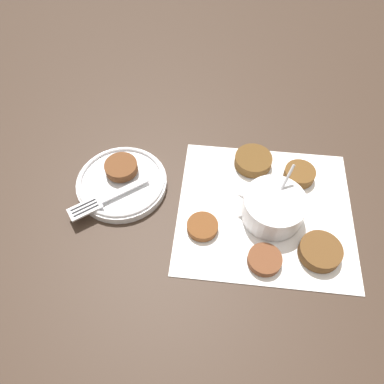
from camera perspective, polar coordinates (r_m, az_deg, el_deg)
name	(u,v)px	position (r m, az deg, el deg)	size (l,w,h in m)	color
ground_plane	(273,200)	(0.73, 12.24, -1.25)	(4.00, 4.00, 0.00)	#38281E
napkin	(265,210)	(0.71, 11.03, -2.75)	(0.36, 0.34, 0.00)	white
sauce_bowl	(271,208)	(0.69, 11.92, -2.35)	(0.12, 0.11, 0.09)	silver
fritter_0	(320,251)	(0.68, 18.94, -8.56)	(0.07, 0.07, 0.02)	brown
fritter_1	(253,161)	(0.76, 9.30, 4.74)	(0.07, 0.07, 0.02)	brown
fritter_2	(202,227)	(0.67, 1.61, -5.28)	(0.06, 0.06, 0.01)	brown
fritter_3	(267,260)	(0.65, 11.34, -10.15)	(0.06, 0.06, 0.01)	brown
fritter_4	(299,174)	(0.76, 16.05, 2.64)	(0.06, 0.06, 0.02)	brown
serving_plate	(122,182)	(0.73, -10.65, 1.45)	(0.17, 0.17, 0.02)	silver
fritter_on_plate	(121,167)	(0.73, -10.74, 3.74)	(0.06, 0.06, 0.02)	brown
fork	(101,201)	(0.70, -13.71, -1.33)	(0.12, 0.13, 0.00)	silver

